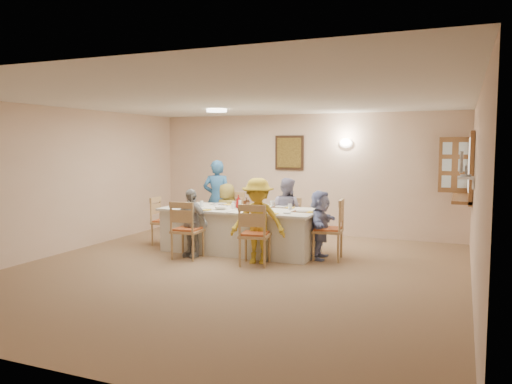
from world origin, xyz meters
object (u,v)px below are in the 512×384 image
at_px(serving_hatch, 471,167).
at_px(diner_right_end, 320,225).
at_px(dining_table, 241,230).
at_px(desk_fan, 464,167).
at_px(chair_front_left, 188,229).
at_px(diner_back_right, 286,213).
at_px(chair_back_left, 230,217).
at_px(caregiver, 217,198).
at_px(condiment_ketchup, 238,202).
at_px(diner_back_left, 227,213).
at_px(chair_front_right, 255,234).
at_px(diner_front_right, 258,221).
at_px(chair_left_end, 165,221).
at_px(diner_front_left, 191,223).
at_px(chair_right_end, 328,229).
at_px(chair_back_right, 288,222).

distance_m(serving_hatch, diner_right_end, 2.66).
bearing_deg(dining_table, desk_fan, -4.43).
distance_m(serving_hatch, chair_front_left, 4.77).
height_order(desk_fan, diner_back_right, desk_fan).
relative_size(chair_back_left, caregiver, 0.61).
relative_size(chair_back_left, condiment_ketchup, 4.07).
height_order(chair_front_left, diner_back_right, diner_back_right).
bearing_deg(chair_back_left, diner_right_end, -12.80).
bearing_deg(diner_back_left, dining_table, 140.89).
distance_m(desk_fan, diner_back_right, 3.24).
distance_m(chair_front_right, diner_front_right, 0.22).
relative_size(chair_left_end, diner_front_left, 0.79).
relative_size(diner_front_right, diner_right_end, 1.19).
height_order(serving_hatch, diner_back_left, serving_hatch).
xyz_separation_m(chair_right_end, diner_back_right, (-0.95, 0.68, 0.13)).
bearing_deg(chair_back_left, chair_right_end, -11.61).
bearing_deg(chair_front_left, diner_back_left, -93.53).
height_order(desk_fan, diner_front_right, desk_fan).
distance_m(diner_front_right, condiment_ketchup, 0.98).
bearing_deg(diner_right_end, chair_front_right, 130.52).
relative_size(dining_table, diner_back_right, 2.16).
height_order(chair_back_left, chair_right_end, chair_right_end).
bearing_deg(caregiver, chair_back_right, 149.22).
distance_m(chair_back_left, chair_back_right, 1.20).
bearing_deg(condiment_ketchup, diner_front_left, -127.96).
height_order(serving_hatch, chair_right_end, serving_hatch).
relative_size(diner_back_left, diner_front_left, 0.99).
bearing_deg(condiment_ketchup, caregiver, 131.38).
height_order(desk_fan, chair_front_left, desk_fan).
xyz_separation_m(chair_right_end, diner_front_left, (-2.15, -0.68, 0.07)).
bearing_deg(chair_back_left, condiment_ketchup, -46.22).
bearing_deg(caregiver, diner_back_right, 145.29).
xyz_separation_m(chair_back_right, diner_front_left, (-1.20, -1.48, 0.13)).
xyz_separation_m(serving_hatch, caregiver, (-4.71, 0.08, -0.72)).
bearing_deg(chair_right_end, chair_back_right, -135.98).
bearing_deg(chair_back_left, chair_front_right, -44.33).
xyz_separation_m(chair_right_end, condiment_ketchup, (-1.60, 0.02, 0.38)).
distance_m(chair_front_right, diner_right_end, 1.15).
distance_m(chair_front_right, diner_back_left, 1.91).
relative_size(desk_fan, diner_back_left, 0.27).
height_order(chair_back_left, diner_front_right, diner_front_right).
height_order(dining_table, chair_front_right, chair_front_right).
distance_m(serving_hatch, diner_back_left, 4.38).
bearing_deg(chair_front_right, diner_back_left, -60.96).
xyz_separation_m(chair_back_right, caregiver, (-1.65, 0.35, 0.34)).
distance_m(chair_left_end, diner_right_end, 2.97).
height_order(desk_fan, chair_left_end, desk_fan).
height_order(chair_front_right, diner_front_left, diner_front_left).
bearing_deg(chair_left_end, diner_back_left, -60.26).
bearing_deg(chair_front_left, diner_right_end, -161.92).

